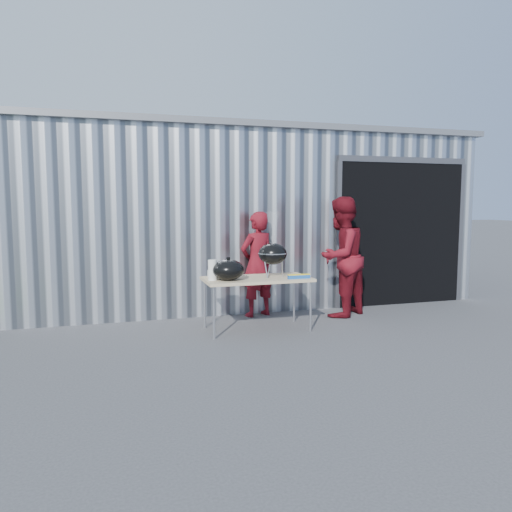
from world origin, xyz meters
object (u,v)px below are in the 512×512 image
object	(u,v)px
kettle_grill	(273,247)
person_cook	(257,264)
folding_table	(257,281)
person_bystander	(341,257)

from	to	relation	value
kettle_grill	person_cook	world-z (taller)	kettle_grill
folding_table	person_cook	distance (m)	0.91
person_cook	person_bystander	xyz separation A→B (m)	(1.27, -0.39, 0.12)
folding_table	person_cook	size ratio (longest dim) A/B	0.90
folding_table	kettle_grill	world-z (taller)	kettle_grill
kettle_grill	folding_table	bearing A→B (deg)	-179.21
folding_table	kettle_grill	distance (m)	0.52
folding_table	person_bystander	world-z (taller)	person_bystander
kettle_grill	person_bystander	xyz separation A→B (m)	(1.31, 0.47, -0.22)
folding_table	kettle_grill	xyz separation A→B (m)	(0.24, 0.00, 0.46)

